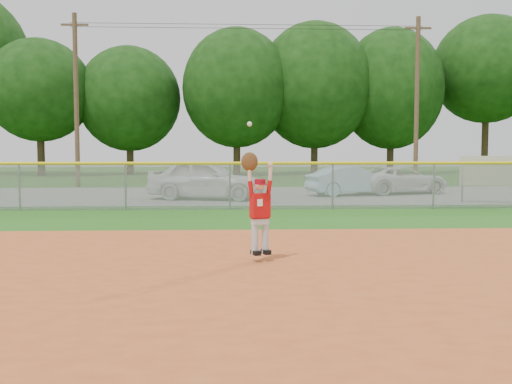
% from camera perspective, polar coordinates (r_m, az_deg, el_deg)
% --- Properties ---
extents(ground, '(120.00, 120.00, 0.00)m').
position_cam_1_polar(ground, '(8.54, -2.66, -8.69)').
color(ground, '#1F5513').
rests_on(ground, ground).
extents(clay_infield, '(24.00, 16.00, 0.04)m').
position_cam_1_polar(clay_infield, '(5.64, -2.70, -15.27)').
color(clay_infield, '#AE4B1F').
rests_on(clay_infield, ground).
extents(parking_strip, '(44.00, 10.00, 0.03)m').
position_cam_1_polar(parking_strip, '(24.40, -2.61, -0.30)').
color(parking_strip, slate).
rests_on(parking_strip, ground).
extents(car_white_a, '(4.80, 2.79, 1.54)m').
position_cam_1_polar(car_white_a, '(22.08, -4.95, 1.27)').
color(car_white_a, white).
rests_on(car_white_a, parking_strip).
extents(car_blue, '(3.93, 2.28, 1.22)m').
position_cam_1_polar(car_blue, '(24.29, 9.46, 1.11)').
color(car_blue, '#9CCEE8').
rests_on(car_blue, parking_strip).
extents(car_white_b, '(4.66, 3.25, 1.18)m').
position_cam_1_polar(car_white_b, '(25.77, 14.25, 1.17)').
color(car_white_b, white).
rests_on(car_white_b, parking_strip).
extents(sponsor_sign, '(1.78, 0.84, 1.72)m').
position_cam_1_polar(sponsor_sign, '(21.99, 22.21, 1.84)').
color(sponsor_sign, gray).
rests_on(sponsor_sign, ground).
extents(outfield_fence, '(40.06, 0.10, 1.55)m').
position_cam_1_polar(outfield_fence, '(18.35, -2.63, 0.96)').
color(outfield_fence, gray).
rests_on(outfield_fence, ground).
extents(power_lines, '(19.40, 0.24, 9.00)m').
position_cam_1_polar(power_lines, '(30.47, -0.73, 9.37)').
color(power_lines, '#4C3823').
rests_on(power_lines, ground).
extents(tree_line, '(62.37, 13.00, 14.43)m').
position_cam_1_polar(tree_line, '(46.58, -1.42, 11.08)').
color(tree_line, '#422D1C').
rests_on(tree_line, ground).
extents(ballplayer, '(0.56, 0.32, 2.22)m').
position_cam_1_polar(ballplayer, '(9.53, 0.25, -1.20)').
color(ballplayer, silver).
rests_on(ballplayer, ground).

